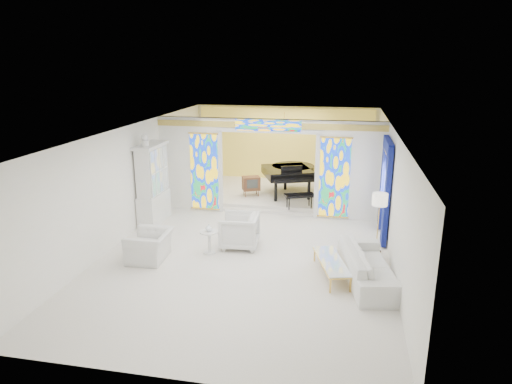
% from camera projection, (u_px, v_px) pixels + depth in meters
% --- Properties ---
extents(floor, '(12.00, 12.00, 0.00)m').
position_uv_depth(floor, '(256.00, 237.00, 12.60)').
color(floor, beige).
rests_on(floor, ground).
extents(ceiling, '(7.00, 12.00, 0.02)m').
position_uv_depth(ceiling, '(256.00, 128.00, 11.77)').
color(ceiling, white).
rests_on(ceiling, wall_back).
extents(wall_back, '(7.00, 0.02, 3.00)m').
position_uv_depth(wall_back, '(285.00, 145.00, 17.84)').
color(wall_back, white).
rests_on(wall_back, floor).
extents(wall_front, '(7.00, 0.02, 3.00)m').
position_uv_depth(wall_front, '(175.00, 292.00, 6.53)').
color(wall_front, white).
rests_on(wall_front, floor).
extents(wall_left, '(0.02, 12.00, 3.00)m').
position_uv_depth(wall_left, '(134.00, 178.00, 12.84)').
color(wall_left, white).
rests_on(wall_left, floor).
extents(wall_right, '(0.02, 12.00, 3.00)m').
position_uv_depth(wall_right, '(391.00, 191.00, 11.54)').
color(wall_right, white).
rests_on(wall_right, floor).
extents(partition_wall, '(7.00, 0.22, 3.00)m').
position_uv_depth(partition_wall, '(268.00, 163.00, 14.02)').
color(partition_wall, white).
rests_on(partition_wall, floor).
extents(stained_glass_left, '(0.90, 0.04, 2.40)m').
position_uv_depth(stained_glass_left, '(204.00, 172.00, 14.40)').
color(stained_glass_left, gold).
rests_on(stained_glass_left, partition_wall).
extents(stained_glass_right, '(0.90, 0.04, 2.40)m').
position_uv_depth(stained_glass_right, '(334.00, 178.00, 13.65)').
color(stained_glass_right, gold).
rests_on(stained_glass_right, partition_wall).
extents(stained_glass_transom, '(2.00, 0.04, 0.34)m').
position_uv_depth(stained_glass_transom, '(268.00, 125.00, 13.60)').
color(stained_glass_transom, gold).
rests_on(stained_glass_transom, partition_wall).
extents(alcove_platform, '(6.80, 3.80, 0.18)m').
position_uv_depth(alcove_platform, '(278.00, 193.00, 16.44)').
color(alcove_platform, beige).
rests_on(alcove_platform, floor).
extents(gold_curtain_back, '(6.70, 0.10, 2.90)m').
position_uv_depth(gold_curtain_back, '(285.00, 146.00, 17.73)').
color(gold_curtain_back, '#FAE057').
rests_on(gold_curtain_back, wall_back).
extents(chandelier, '(0.48, 0.48, 0.30)m').
position_uv_depth(chandelier, '(284.00, 125.00, 15.63)').
color(chandelier, gold).
rests_on(chandelier, ceiling).
extents(blue_drapes, '(0.14, 1.85, 2.65)m').
position_uv_depth(blue_drapes, '(385.00, 181.00, 12.20)').
color(blue_drapes, navy).
rests_on(blue_drapes, wall_right).
extents(china_cabinet, '(0.56, 1.46, 2.72)m').
position_uv_depth(china_cabinet, '(153.00, 184.00, 13.44)').
color(china_cabinet, silver).
rests_on(china_cabinet, floor).
extents(armchair_left, '(1.00, 1.14, 0.71)m').
position_uv_depth(armchair_left, '(150.00, 246.00, 11.07)').
color(armchair_left, white).
rests_on(armchair_left, floor).
extents(armchair_right, '(1.03, 1.00, 0.88)m').
position_uv_depth(armchair_right, '(239.00, 231.00, 11.81)').
color(armchair_right, silver).
rests_on(armchair_right, floor).
extents(sofa, '(1.45, 2.64, 0.73)m').
position_uv_depth(sofa, '(369.00, 266.00, 9.98)').
color(sofa, white).
rests_on(sofa, floor).
extents(side_table, '(0.63, 0.63, 0.59)m').
position_uv_depth(side_table, '(209.00, 239.00, 11.43)').
color(side_table, silver).
rests_on(side_table, floor).
extents(vase, '(0.20, 0.20, 0.18)m').
position_uv_depth(vase, '(209.00, 228.00, 11.35)').
color(vase, silver).
rests_on(vase, side_table).
extents(coffee_table, '(0.96, 1.76, 0.38)m').
position_uv_depth(coffee_table, '(332.00, 262.00, 10.23)').
color(coffee_table, white).
rests_on(coffee_table, floor).
extents(floor_lamp, '(0.47, 0.47, 1.55)m').
position_uv_depth(floor_lamp, '(380.00, 202.00, 11.23)').
color(floor_lamp, gold).
rests_on(floor_lamp, floor).
extents(grand_piano, '(2.13, 3.22, 1.15)m').
position_uv_depth(grand_piano, '(290.00, 172.00, 15.85)').
color(grand_piano, black).
rests_on(grand_piano, alcove_platform).
extents(tv_console, '(0.69, 0.59, 0.67)m').
position_uv_depth(tv_console, '(251.00, 183.00, 15.67)').
color(tv_console, brown).
rests_on(tv_console, alcove_platform).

